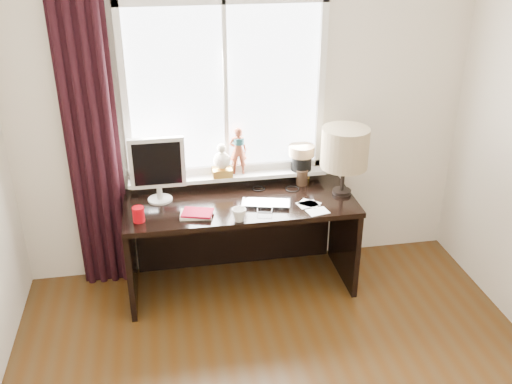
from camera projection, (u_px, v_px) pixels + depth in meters
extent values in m
cube|color=beige|center=(245.00, 113.00, 4.31)|extent=(3.50, 0.00, 2.60)
imported|color=silver|center=(266.00, 204.00, 4.14)|extent=(0.39, 0.30, 0.03)
imported|color=white|center=(239.00, 214.00, 3.91)|extent=(0.13, 0.13, 0.10)
cylinder|color=#A30109|center=(139.00, 214.00, 3.90)|extent=(0.08, 0.08, 0.11)
cube|color=white|center=(225.00, 89.00, 4.19)|extent=(1.40, 0.02, 1.30)
cube|color=silver|center=(227.00, 168.00, 4.44)|extent=(1.50, 0.05, 0.05)
cube|color=silver|center=(223.00, 0.00, 3.89)|extent=(1.50, 0.05, 0.05)
cube|color=silver|center=(124.00, 95.00, 4.05)|extent=(0.05, 0.05, 1.40)
cube|color=silver|center=(321.00, 85.00, 4.28)|extent=(0.05, 0.05, 1.40)
cube|color=silver|center=(225.00, 90.00, 4.16)|extent=(0.03, 0.05, 1.30)
cube|color=silver|center=(228.00, 175.00, 4.41)|extent=(1.52, 0.18, 0.03)
cylinder|color=#430C14|center=(166.00, 162.00, 4.27)|extent=(0.15, 0.15, 0.27)
cube|color=gold|center=(222.00, 172.00, 4.36)|extent=(0.15, 0.12, 0.06)
sphere|color=beige|center=(222.00, 161.00, 4.32)|extent=(0.13, 0.13, 0.13)
sphere|color=beige|center=(222.00, 148.00, 4.27)|extent=(0.07, 0.07, 0.07)
imported|color=brown|center=(239.00, 150.00, 4.33)|extent=(0.15, 0.11, 0.38)
cylinder|color=#1E4C51|center=(239.00, 141.00, 4.29)|extent=(0.09, 0.09, 0.05)
cylinder|color=black|center=(301.00, 162.00, 4.45)|extent=(0.16, 0.16, 0.12)
cylinder|color=#8C6B4C|center=(302.00, 151.00, 4.41)|extent=(0.20, 0.20, 0.08)
cube|color=black|center=(94.00, 148.00, 4.14)|extent=(0.38, 0.05, 2.25)
cylinder|color=black|center=(74.00, 155.00, 4.09)|extent=(0.06, 0.06, 2.20)
cylinder|color=black|center=(86.00, 154.00, 4.11)|extent=(0.06, 0.06, 2.20)
cylinder|color=black|center=(99.00, 153.00, 4.12)|extent=(0.06, 0.06, 2.20)
cylinder|color=black|center=(112.00, 152.00, 4.14)|extent=(0.06, 0.06, 2.20)
cube|color=black|center=(240.00, 203.00, 4.22)|extent=(1.70, 0.70, 0.04)
cube|color=black|center=(131.00, 257.00, 4.25)|extent=(0.04, 0.64, 0.71)
cube|color=black|center=(344.00, 237.00, 4.51)|extent=(0.04, 0.64, 0.71)
cube|color=black|center=(235.00, 226.00, 4.68)|extent=(1.60, 0.03, 0.71)
cylinder|color=beige|center=(160.00, 199.00, 4.21)|extent=(0.18, 0.18, 0.01)
cylinder|color=beige|center=(160.00, 192.00, 4.19)|extent=(0.04, 0.04, 0.10)
cube|color=beige|center=(157.00, 163.00, 4.09)|extent=(0.40, 0.04, 0.38)
cube|color=black|center=(157.00, 164.00, 4.06)|extent=(0.34, 0.01, 0.32)
cube|color=beige|center=(196.00, 214.00, 4.00)|extent=(0.24, 0.18, 0.02)
cube|color=maroon|center=(197.00, 213.00, 3.99)|extent=(0.24, 0.20, 0.01)
cylinder|color=black|center=(302.00, 177.00, 4.44)|extent=(0.09, 0.09, 0.12)
cylinder|color=black|center=(300.00, 171.00, 4.43)|extent=(0.01, 0.01, 0.22)
cylinder|color=black|center=(304.00, 173.00, 4.42)|extent=(0.01, 0.01, 0.19)
cylinder|color=black|center=(302.00, 169.00, 4.43)|extent=(0.01, 0.01, 0.25)
cylinder|color=black|center=(304.00, 174.00, 4.44)|extent=(0.01, 0.01, 0.17)
cube|color=gold|center=(303.00, 171.00, 4.53)|extent=(0.10, 0.02, 0.13)
cube|color=#996633|center=(304.00, 172.00, 4.52)|extent=(0.08, 0.01, 0.10)
cylinder|color=black|center=(342.00, 192.00, 4.31)|extent=(0.14, 0.14, 0.03)
cylinder|color=black|center=(343.00, 177.00, 4.26)|extent=(0.03, 0.03, 0.22)
cylinder|color=tan|center=(345.00, 148.00, 4.16)|extent=(0.35, 0.35, 0.30)
cube|color=white|center=(318.00, 211.00, 4.05)|extent=(0.17, 0.14, 0.00)
cube|color=white|center=(309.00, 203.00, 4.17)|extent=(0.19, 0.18, 0.00)
cube|color=white|center=(308.00, 204.00, 4.15)|extent=(0.17, 0.14, 0.00)
torus|color=black|center=(259.00, 201.00, 4.19)|extent=(0.16, 0.16, 0.01)
torus|color=black|center=(292.00, 189.00, 4.38)|extent=(0.15, 0.15, 0.01)
torus|color=black|center=(259.00, 188.00, 4.39)|extent=(0.12, 0.12, 0.01)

